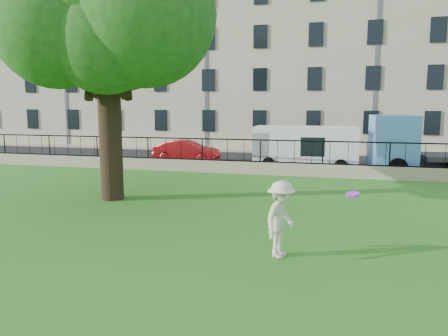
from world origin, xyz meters
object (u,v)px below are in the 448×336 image
(frisbee, at_px, (353,194))
(red_sedan, at_px, (187,151))
(blue_truck, at_px, (445,145))
(man, at_px, (281,219))
(tree, at_px, (103,4))
(white_van, at_px, (305,148))

(frisbee, xyz_separation_m, red_sedan, (-9.05, 15.76, -1.05))
(frisbee, relative_size, blue_truck, 0.04)
(man, xyz_separation_m, frisbee, (1.50, -0.84, 0.82))
(tree, distance_m, man, 10.21)
(man, distance_m, blue_truck, 15.29)
(frisbee, height_order, white_van, white_van)
(man, height_order, frisbee, frisbee)
(red_sedan, bearing_deg, blue_truck, -94.10)
(man, xyz_separation_m, red_sedan, (-7.55, 14.92, -0.23))
(tree, distance_m, blue_truck, 17.02)
(frisbee, bearing_deg, blue_truck, 72.03)
(tree, bearing_deg, red_sedan, 93.74)
(frisbee, bearing_deg, man, 150.69)
(tree, relative_size, frisbee, 38.13)
(red_sedan, bearing_deg, white_van, -98.04)
(man, xyz_separation_m, blue_truck, (6.29, 13.92, 0.57))
(tree, relative_size, man, 5.86)
(frisbee, distance_m, white_van, 14.91)
(frisbee, xyz_separation_m, blue_truck, (4.79, 14.76, -0.25))
(white_van, bearing_deg, blue_truck, -2.03)
(frisbee, relative_size, red_sedan, 0.07)
(man, height_order, blue_truck, blue_truck)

